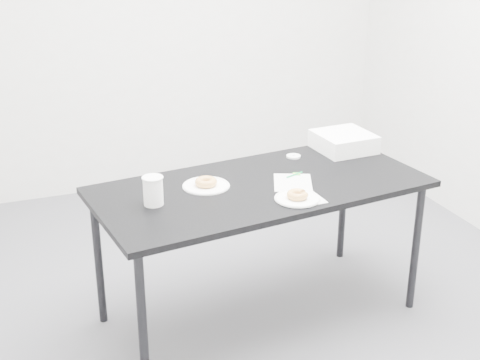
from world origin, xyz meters
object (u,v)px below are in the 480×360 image
object	(u,v)px
donut_near	(297,195)
coffee_cup	(153,191)
plate_near	(297,198)
donut_far	(206,182)
table	(261,195)
scorecard	(293,183)
pen	(294,175)
plate_far	(206,186)
bakery_box	(344,142)

from	to	relation	value
donut_near	coffee_cup	distance (m)	0.70
plate_near	donut_far	size ratio (longest dim) A/B	1.97
table	scorecard	bearing A→B (deg)	-21.20
scorecard	donut_near	distance (m)	0.22
pen	coffee_cup	world-z (taller)	coffee_cup
plate_near	coffee_cup	bearing A→B (deg)	163.96
pen	plate_near	bearing A→B (deg)	-132.95
coffee_cup	pen	bearing A→B (deg)	7.14
pen	coffee_cup	xyz separation A→B (m)	(-0.79, -0.10, 0.07)
table	plate_far	xyz separation A→B (m)	(-0.27, 0.07, 0.06)
donut_far	bakery_box	bearing A→B (deg)	14.88
plate_near	bakery_box	size ratio (longest dim) A/B	0.73
scorecard	table	bearing A→B (deg)	-171.59
donut_near	coffee_cup	world-z (taller)	coffee_cup
donut_near	donut_far	bearing A→B (deg)	138.97
bakery_box	plate_near	bearing A→B (deg)	-138.59
scorecard	plate_far	size ratio (longest dim) A/B	1.01
donut_near	plate_far	size ratio (longest dim) A/B	0.44
scorecard	pen	size ratio (longest dim) A/B	2.15
pen	donut_near	distance (m)	0.32
donut_near	bakery_box	size ratio (longest dim) A/B	0.34
donut_far	scorecard	bearing A→B (deg)	-14.45
plate_near	bakery_box	world-z (taller)	bakery_box
scorecard	pen	world-z (taller)	pen
table	bakery_box	size ratio (longest dim) A/B	5.82
table	plate_near	bearing A→B (deg)	-76.69
bakery_box	scorecard	bearing A→B (deg)	-147.49
plate_near	coffee_cup	size ratio (longest dim) A/B	1.56
donut_near	donut_far	size ratio (longest dim) A/B	0.93
scorecard	pen	distance (m)	0.10
table	coffee_cup	distance (m)	0.60
scorecard	coffee_cup	xyz separation A→B (m)	(-0.74, -0.01, 0.07)
plate_near	plate_far	bearing A→B (deg)	138.97
plate_near	table	bearing A→B (deg)	110.26
donut_far	coffee_cup	distance (m)	0.33
coffee_cup	plate_near	bearing A→B (deg)	-16.04
table	bakery_box	bearing A→B (deg)	18.90
coffee_cup	donut_near	bearing A→B (deg)	-16.04
plate_near	coffee_cup	distance (m)	0.70
scorecard	plate_near	world-z (taller)	plate_near
pen	plate_near	distance (m)	0.32
pen	bakery_box	xyz separation A→B (m)	(0.45, 0.27, 0.05)
table	donut_far	xyz separation A→B (m)	(-0.27, 0.07, 0.08)
plate_far	donut_far	bearing A→B (deg)	0.00
table	scorecard	distance (m)	0.18
table	bakery_box	world-z (taller)	bakery_box
plate_near	donut_far	bearing A→B (deg)	138.97
plate_far	coffee_cup	xyz separation A→B (m)	(-0.30, -0.12, 0.07)
donut_far	coffee_cup	size ratio (longest dim) A/B	0.79
scorecard	coffee_cup	size ratio (longest dim) A/B	1.71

